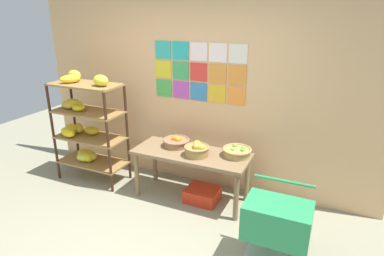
# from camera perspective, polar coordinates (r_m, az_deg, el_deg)

# --- Properties ---
(back_wall_with_art) EXTENTS (4.78, 0.07, 2.73)m
(back_wall_with_art) POSITION_cam_1_polar(r_m,az_deg,el_deg) (4.36, 0.74, 7.31)
(back_wall_with_art) COLOR #E0AE79
(back_wall_with_art) RESTS_ON ground
(banana_shelf_unit) EXTENTS (0.98, 0.47, 1.54)m
(banana_shelf_unit) POSITION_cam_1_polar(r_m,az_deg,el_deg) (4.81, -18.14, 0.63)
(banana_shelf_unit) COLOR #371F12
(banana_shelf_unit) RESTS_ON ground
(display_table) EXTENTS (1.46, 0.58, 0.64)m
(display_table) POSITION_cam_1_polar(r_m,az_deg,el_deg) (4.13, -0.15, -5.31)
(display_table) COLOR olive
(display_table) RESTS_ON ground
(fruit_basket_right) EXTENTS (0.31, 0.31, 0.19)m
(fruit_basket_right) POSITION_cam_1_polar(r_m,az_deg,el_deg) (3.98, 0.86, -3.76)
(fruit_basket_right) COLOR #9D7C44
(fruit_basket_right) RESTS_ON display_table
(fruit_basket_centre) EXTENTS (0.35, 0.35, 0.14)m
(fruit_basket_centre) POSITION_cam_1_polar(r_m,az_deg,el_deg) (4.27, -2.73, -2.39)
(fruit_basket_centre) COLOR #936744
(fruit_basket_centre) RESTS_ON display_table
(fruit_basket_left) EXTENTS (0.35, 0.35, 0.12)m
(fruit_basket_left) POSITION_cam_1_polar(r_m,az_deg,el_deg) (4.02, 7.78, -4.05)
(fruit_basket_left) COLOR #A58A4D
(fruit_basket_left) RESTS_ON display_table
(produce_crate_under_table) EXTENTS (0.41, 0.35, 0.17)m
(produce_crate_under_table) POSITION_cam_1_polar(r_m,az_deg,el_deg) (4.29, 1.81, -11.45)
(produce_crate_under_table) COLOR red
(produce_crate_under_table) RESTS_ON ground
(shopping_cart) EXTENTS (0.60, 0.45, 0.79)m
(shopping_cart) POSITION_cam_1_polar(r_m,az_deg,el_deg) (3.25, 14.48, -15.64)
(shopping_cart) COLOR black
(shopping_cart) RESTS_ON ground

